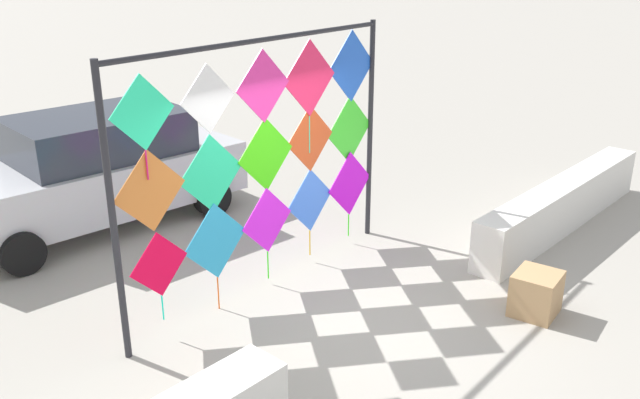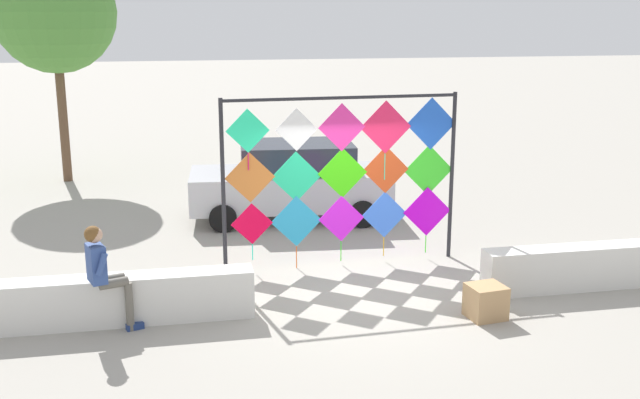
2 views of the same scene
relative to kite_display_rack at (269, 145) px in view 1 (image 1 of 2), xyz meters
name	(u,v)px [view 1 (image 1 of 2)]	position (x,y,z in m)	size (l,w,h in m)	color
ground	(360,321)	(0.00, -1.38, -1.74)	(120.00, 120.00, 0.00)	#9E998E
plaza_ledge_right	(563,204)	(4.02, -1.87, -1.39)	(4.42, 0.44, 0.70)	silver
kite_display_rack	(269,145)	(0.00, 0.00, 0.00)	(4.10, 0.23, 2.98)	#232328
parked_car	(95,169)	(-0.41, 3.24, -0.91)	(4.32, 2.28, 1.63)	#B7B7BC
cardboard_box_large	(536,294)	(1.46, -2.71, -1.49)	(0.51, 0.47, 0.49)	tan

